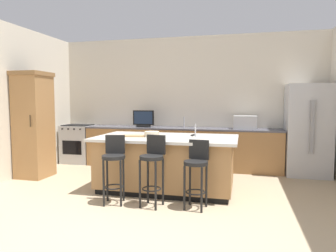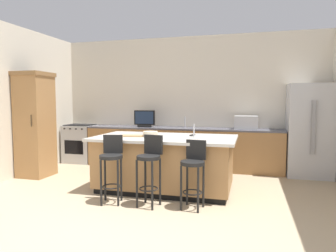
{
  "view_description": "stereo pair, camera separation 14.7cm",
  "coord_description": "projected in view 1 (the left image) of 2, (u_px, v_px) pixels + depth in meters",
  "views": [
    {
      "loc": [
        1.27,
        -2.98,
        1.51
      ],
      "look_at": [
        -0.16,
        2.87,
        1.01
      ],
      "focal_mm": 32.6,
      "sensor_mm": 36.0,
      "label": 1
    },
    {
      "loc": [
        1.42,
        -2.95,
        1.51
      ],
      "look_at": [
        -0.16,
        2.87,
        1.01
      ],
      "focal_mm": 32.6,
      "sensor_mm": 36.0,
      "label": 2
    }
  ],
  "objects": [
    {
      "name": "refrigerator",
      "position": [
        308.0,
        130.0,
        6.14
      ],
      "size": [
        0.84,
        0.77,
        1.84
      ],
      "color": "#B7BABF",
      "rests_on": "ground_plane"
    },
    {
      "name": "wall_left",
      "position": [
        11.0,
        102.0,
        5.89
      ],
      "size": [
        0.12,
        4.47,
        2.98
      ],
      "primitive_type": "cube",
      "color": "beige",
      "rests_on": "ground_plane"
    },
    {
      "name": "bar_stool_left",
      "position": [
        114.0,
        163.0,
        4.47
      ],
      "size": [
        0.35,
        0.37,
        1.0
      ],
      "rotation": [
        0.0,
        0.0,
        0.23
      ],
      "color": "black",
      "rests_on": "ground_plane"
    },
    {
      "name": "bar_stool_right",
      "position": [
        196.0,
        168.0,
        4.27
      ],
      "size": [
        0.34,
        0.36,
        0.96
      ],
      "rotation": [
        0.0,
        0.0,
        -0.15
      ],
      "color": "black",
      "rests_on": "ground_plane"
    },
    {
      "name": "kitchen_island",
      "position": [
        166.0,
        163.0,
        5.17
      ],
      "size": [
        2.36,
        1.31,
        0.91
      ],
      "color": "black",
      "rests_on": "ground_plane"
    },
    {
      "name": "bar_stool_center",
      "position": [
        153.0,
        164.0,
        4.35
      ],
      "size": [
        0.34,
        0.36,
        1.02
      ],
      "rotation": [
        0.0,
        0.0,
        -0.17
      ],
      "color": "black",
      "rests_on": "ground_plane"
    },
    {
      "name": "sink_faucet_back",
      "position": [
        184.0,
        122.0,
        6.9
      ],
      "size": [
        0.02,
        0.02,
        0.24
      ],
      "primitive_type": "cylinder",
      "color": "#B2B2B7",
      "rests_on": "counter_back"
    },
    {
      "name": "ground_plane",
      "position": [
        120.0,
        240.0,
        3.32
      ],
      "size": [
        16.27,
        16.27,
        0.0
      ],
      "primitive_type": "plane",
      "color": "tan"
    },
    {
      "name": "cutting_board",
      "position": [
        134.0,
        136.0,
        5.15
      ],
      "size": [
        0.42,
        0.27,
        0.02
      ],
      "primitive_type": "cube",
      "rotation": [
        0.0,
        0.0,
        0.13
      ],
      "color": "#A87F51",
      "rests_on": "kitchen_island"
    },
    {
      "name": "tv_monitor",
      "position": [
        143.0,
        119.0,
        6.97
      ],
      "size": [
        0.49,
        0.16,
        0.38
      ],
      "color": "black",
      "rests_on": "counter_back"
    },
    {
      "name": "fruit_bowl",
      "position": [
        152.0,
        134.0,
        5.11
      ],
      "size": [
        0.25,
        0.25,
        0.09
      ],
      "primitive_type": "cylinder",
      "color": "beige",
      "rests_on": "kitchen_island"
    },
    {
      "name": "range_oven",
      "position": [
        78.0,
        144.0,
        7.47
      ],
      "size": [
        0.71,
        0.63,
        0.93
      ],
      "color": "#B7BABF",
      "rests_on": "ground_plane"
    },
    {
      "name": "microwave",
      "position": [
        245.0,
        122.0,
        6.48
      ],
      "size": [
        0.48,
        0.36,
        0.28
      ],
      "primitive_type": "cube",
      "color": "#B7BABF",
      "rests_on": "counter_back"
    },
    {
      "name": "cell_phone",
      "position": [
        162.0,
        138.0,
        4.88
      ],
      "size": [
        0.12,
        0.17,
        0.01
      ],
      "primitive_type": "cube",
      "rotation": [
        0.0,
        0.0,
        0.4
      ],
      "color": "black",
      "rests_on": "kitchen_island"
    },
    {
      "name": "counter_back",
      "position": [
        181.0,
        148.0,
        6.86
      ],
      "size": [
        4.39,
        0.62,
        0.91
      ],
      "color": "#9E7042",
      "rests_on": "ground_plane"
    },
    {
      "name": "tv_remote",
      "position": [
        193.0,
        135.0,
        5.28
      ],
      "size": [
        0.07,
        0.18,
        0.02
      ],
      "primitive_type": "cube",
      "rotation": [
        0.0,
        0.0,
        -0.18
      ],
      "color": "black",
      "rests_on": "kitchen_island"
    },
    {
      "name": "wall_back",
      "position": [
        187.0,
        102.0,
        7.13
      ],
      "size": [
        6.57,
        0.12,
        2.98
      ],
      "primitive_type": "cube",
      "color": "beige",
      "rests_on": "ground_plane"
    },
    {
      "name": "cabinet_tower",
      "position": [
        34.0,
        123.0,
        6.0
      ],
      "size": [
        0.6,
        0.64,
        2.07
      ],
      "color": "#9E7042",
      "rests_on": "ground_plane"
    },
    {
      "name": "sink_faucet_island",
      "position": [
        195.0,
        131.0,
        5.0
      ],
      "size": [
        0.02,
        0.02,
        0.22
      ],
      "primitive_type": "cylinder",
      "color": "#B2B2B7",
      "rests_on": "kitchen_island"
    }
  ]
}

